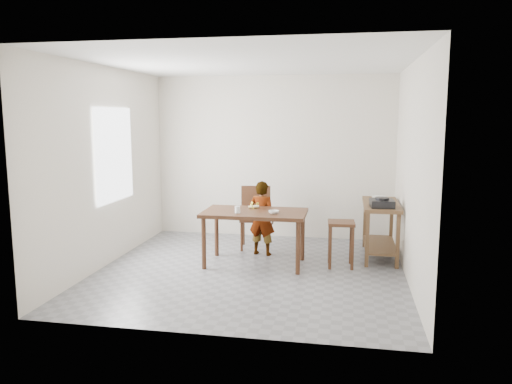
% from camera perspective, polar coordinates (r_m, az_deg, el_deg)
% --- Properties ---
extents(floor, '(4.00, 4.00, 0.04)m').
position_cam_1_polar(floor, '(6.71, -0.63, -9.15)').
color(floor, slate).
rests_on(floor, ground).
extents(ceiling, '(4.00, 4.00, 0.04)m').
position_cam_1_polar(ceiling, '(6.43, -0.67, 14.80)').
color(ceiling, white).
rests_on(ceiling, wall_back).
extents(wall_back, '(4.00, 0.04, 2.70)m').
position_cam_1_polar(wall_back, '(8.41, 2.01, 3.99)').
color(wall_back, silver).
rests_on(wall_back, ground).
extents(wall_front, '(4.00, 0.04, 2.70)m').
position_cam_1_polar(wall_front, '(4.48, -5.64, -0.15)').
color(wall_front, silver).
rests_on(wall_front, ground).
extents(wall_left, '(0.04, 4.00, 2.70)m').
position_cam_1_polar(wall_left, '(7.10, -16.89, 2.76)').
color(wall_left, silver).
rests_on(wall_left, ground).
extents(wall_right, '(0.04, 4.00, 2.70)m').
position_cam_1_polar(wall_right, '(6.35, 17.54, 2.09)').
color(wall_right, silver).
rests_on(wall_right, ground).
extents(window_pane, '(0.02, 1.10, 1.30)m').
position_cam_1_polar(window_pane, '(7.24, -15.87, 4.11)').
color(window_pane, white).
rests_on(window_pane, wall_left).
extents(dining_table, '(1.40, 0.80, 0.75)m').
position_cam_1_polar(dining_table, '(6.89, -0.15, -5.27)').
color(dining_table, '#422515').
rests_on(dining_table, floor).
extents(prep_counter, '(0.50, 1.20, 0.80)m').
position_cam_1_polar(prep_counter, '(7.47, 14.00, -4.24)').
color(prep_counter, brown).
rests_on(prep_counter, floor).
extents(child, '(0.45, 0.34, 1.10)m').
position_cam_1_polar(child, '(7.33, 0.67, -3.00)').
color(child, white).
rests_on(child, floor).
extents(dining_chair, '(0.52, 0.52, 0.95)m').
position_cam_1_polar(dining_chair, '(7.71, -0.09, -3.00)').
color(dining_chair, '#422515').
rests_on(dining_chair, floor).
extents(stool, '(0.38, 0.38, 0.63)m').
position_cam_1_polar(stool, '(6.90, 9.66, -5.89)').
color(stool, '#422515').
rests_on(stool, floor).
extents(glass_tumbler, '(0.08, 0.08, 0.09)m').
position_cam_1_polar(glass_tumbler, '(6.68, -2.12, -2.01)').
color(glass_tumbler, white).
rests_on(glass_tumbler, dining_table).
extents(small_bowl, '(0.17, 0.17, 0.04)m').
position_cam_1_polar(small_bowl, '(6.63, 2.03, -2.31)').
color(small_bowl, white).
rests_on(small_bowl, dining_table).
extents(banana, '(0.19, 0.15, 0.06)m').
position_cam_1_polar(banana, '(7.00, -0.28, -1.65)').
color(banana, '#F5E360').
rests_on(banana, dining_table).
extents(serving_bowl, '(0.26, 0.26, 0.05)m').
position_cam_1_polar(serving_bowl, '(7.65, 13.87, -0.68)').
color(serving_bowl, white).
rests_on(serving_bowl, prep_counter).
extents(gas_burner, '(0.34, 0.34, 0.10)m').
position_cam_1_polar(gas_burner, '(7.03, 14.20, -1.27)').
color(gas_burner, black).
rests_on(gas_burner, prep_counter).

